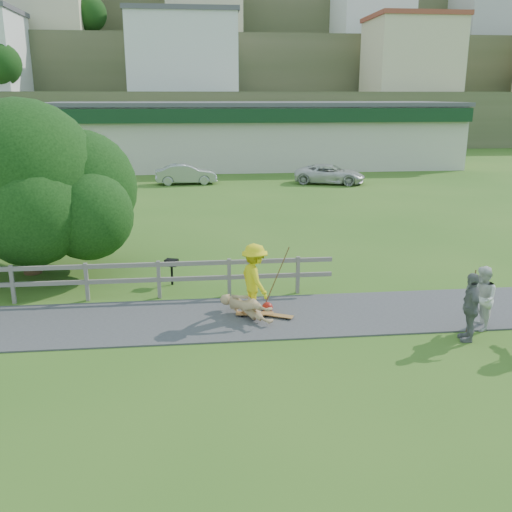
# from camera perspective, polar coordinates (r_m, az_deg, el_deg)

# --- Properties ---
(ground) EXTENTS (260.00, 260.00, 0.00)m
(ground) POSITION_cam_1_polar(r_m,az_deg,el_deg) (13.52, -1.76, -8.64)
(ground) COLOR #33621C
(ground) RESTS_ON ground
(path) EXTENTS (34.00, 3.00, 0.04)m
(path) POSITION_cam_1_polar(r_m,az_deg,el_deg) (14.89, -2.22, -6.20)
(path) COLOR #353537
(path) RESTS_ON ground
(fence) EXTENTS (15.05, 0.10, 1.10)m
(fence) POSITION_cam_1_polar(r_m,az_deg,el_deg) (16.73, -18.70, -2.00)
(fence) COLOR slate
(fence) RESTS_ON ground
(strip_mall) EXTENTS (32.50, 10.75, 5.10)m
(strip_mall) POSITION_cam_1_polar(r_m,az_deg,el_deg) (47.57, -0.32, 12.11)
(strip_mall) COLOR beige
(strip_mall) RESTS_ON ground
(hillside) EXTENTS (220.00, 67.00, 47.50)m
(hillside) POSITION_cam_1_polar(r_m,az_deg,el_deg) (103.97, -6.14, 20.51)
(hillside) COLOR #424E2E
(hillside) RESTS_ON ground
(skater_rider) EXTENTS (1.03, 1.36, 1.87)m
(skater_rider) POSITION_cam_1_polar(r_m,az_deg,el_deg) (14.66, -0.13, -2.73)
(skater_rider) COLOR yellow
(skater_rider) RESTS_ON ground
(skater_fallen) EXTENTS (1.66, 1.39, 0.64)m
(skater_fallen) POSITION_cam_1_polar(r_m,az_deg,el_deg) (14.78, -1.00, -5.11)
(skater_fallen) COLOR tan
(skater_fallen) RESTS_ON ground
(spectator_a) EXTENTS (0.74, 0.88, 1.61)m
(spectator_a) POSITION_cam_1_polar(r_m,az_deg,el_deg) (15.01, 21.66, -3.98)
(spectator_a) COLOR silver
(spectator_a) RESTS_ON ground
(spectator_b) EXTENTS (0.60, 1.04, 1.66)m
(spectator_b) POSITION_cam_1_polar(r_m,az_deg,el_deg) (14.25, 20.64, -4.79)
(spectator_b) COLOR slate
(spectator_b) RESTS_ON ground
(car_silver) EXTENTS (4.02, 1.59, 1.30)m
(car_silver) POSITION_cam_1_polar(r_m,az_deg,el_deg) (37.83, -7.01, 8.13)
(car_silver) COLOR #9EA1A5
(car_silver) RESTS_ON ground
(car_white) EXTENTS (4.99, 3.43, 1.27)m
(car_white) POSITION_cam_1_polar(r_m,az_deg,el_deg) (38.03, 7.39, 8.13)
(car_white) COLOR silver
(car_white) RESTS_ON ground
(tree) EXTENTS (7.74, 7.74, 4.36)m
(tree) POSITION_cam_1_polar(r_m,az_deg,el_deg) (19.48, -22.02, 4.53)
(tree) COLOR black
(tree) RESTS_ON ground
(bbq) EXTENTS (0.44, 0.39, 0.80)m
(bbq) POSITION_cam_1_polar(r_m,az_deg,el_deg) (17.55, -8.41, -1.60)
(bbq) COLOR black
(bbq) RESTS_ON ground
(longboard_rider) EXTENTS (1.01, 0.35, 0.11)m
(longboard_rider) POSITION_cam_1_polar(r_m,az_deg,el_deg) (14.96, -0.13, -5.93)
(longboard_rider) COLOR #976231
(longboard_rider) RESTS_ON ground
(longboard_fallen) EXTENTS (0.84, 0.56, 0.09)m
(longboard_fallen) POSITION_cam_1_polar(r_m,az_deg,el_deg) (14.87, 2.13, -6.11)
(longboard_fallen) COLOR #976231
(longboard_fallen) RESTS_ON ground
(helmet) EXTENTS (0.30, 0.30, 0.30)m
(helmet) POSITION_cam_1_polar(r_m,az_deg,el_deg) (15.22, 1.14, -5.16)
(helmet) COLOR #9D1811
(helmet) RESTS_ON ground
(pole_rider) EXTENTS (0.03, 0.03, 1.90)m
(pole_rider) POSITION_cam_1_polar(r_m,az_deg,el_deg) (15.10, 1.97, -2.12)
(pole_rider) COLOR brown
(pole_rider) RESTS_ON ground
(pole_spec_left) EXTENTS (0.03, 0.03, 1.68)m
(pole_spec_left) POSITION_cam_1_polar(r_m,az_deg,el_deg) (14.43, 20.67, -4.48)
(pole_spec_left) COLOR brown
(pole_spec_left) RESTS_ON ground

